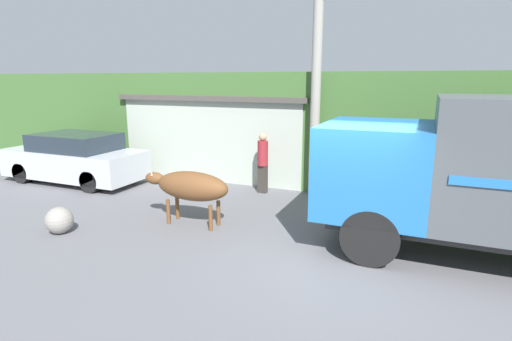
% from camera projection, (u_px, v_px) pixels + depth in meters
% --- Properties ---
extents(ground_plane, '(60.00, 60.00, 0.00)m').
position_uv_depth(ground_plane, '(334.00, 255.00, 7.56)').
color(ground_plane, slate).
extents(hillside_embankment, '(32.00, 6.44, 3.45)m').
position_uv_depth(hillside_embankment, '(381.00, 125.00, 13.67)').
color(hillside_embankment, '#426B33').
rests_on(hillside_embankment, ground_plane).
extents(building_backdrop, '(6.61, 2.70, 2.74)m').
position_uv_depth(building_backdrop, '(224.00, 134.00, 13.81)').
color(building_backdrop, '#B2BCAD').
rests_on(building_backdrop, ground_plane).
extents(brown_cow, '(2.15, 0.66, 1.24)m').
position_uv_depth(brown_cow, '(190.00, 186.00, 8.96)').
color(brown_cow, brown).
rests_on(brown_cow, ground_plane).
extents(parked_suv, '(4.61, 1.84, 1.57)m').
position_uv_depth(parked_suv, '(75.00, 158.00, 12.78)').
color(parked_suv, silver).
rests_on(parked_suv, ground_plane).
extents(pedestrian_on_hill, '(0.34, 0.34, 1.76)m').
position_uv_depth(pedestrian_on_hill, '(263.00, 159.00, 11.48)').
color(pedestrian_on_hill, '#38332D').
rests_on(pedestrian_on_hill, ground_plane).
extents(utility_pole, '(0.90, 0.27, 6.10)m').
position_uv_depth(utility_pole, '(316.00, 83.00, 10.74)').
color(utility_pole, '#9E998E').
rests_on(utility_pole, ground_plane).
extents(roadside_rock, '(0.58, 0.58, 0.58)m').
position_uv_depth(roadside_rock, '(59.00, 220.00, 8.56)').
color(roadside_rock, gray).
rests_on(roadside_rock, ground_plane).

